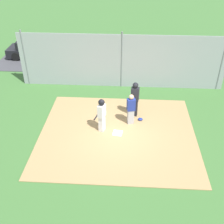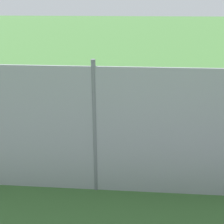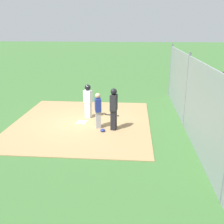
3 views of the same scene
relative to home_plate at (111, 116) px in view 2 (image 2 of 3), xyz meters
name	(u,v)px [view 2 (image 2 of 3)]	position (x,y,z in m)	size (l,w,h in m)	color
ground_plane	(111,117)	(0.00, 0.00, -0.04)	(140.00, 140.00, 0.00)	#3D6B33
dirt_infield	(111,116)	(0.00, 0.00, -0.03)	(7.20, 6.40, 0.03)	#A88456
home_plate	(111,116)	(0.00, 0.00, 0.00)	(0.44, 0.44, 0.02)	white
catcher	(93,104)	(-0.59, -0.87, 0.81)	(0.43, 0.34, 1.59)	#9E9EA3
umpire	(85,107)	(-0.77, -1.58, 0.98)	(0.42, 0.33, 1.85)	black
runner	(129,96)	(0.75, -0.20, 0.95)	(0.38, 0.45, 1.68)	silver
baseball_bat	(139,130)	(1.12, -1.34, 0.02)	(0.06, 0.06, 0.76)	black
catcher_mask	(80,125)	(-1.09, -1.13, 0.05)	(0.24, 0.20, 0.12)	navy
backstop_fence	(95,133)	(0.00, -4.78, 1.56)	(12.00, 0.10, 3.35)	#93999E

